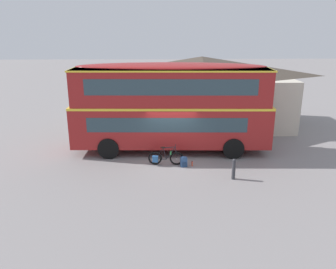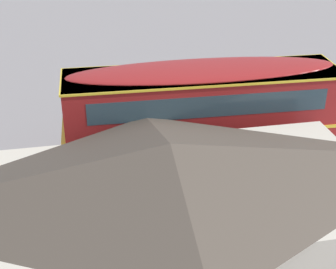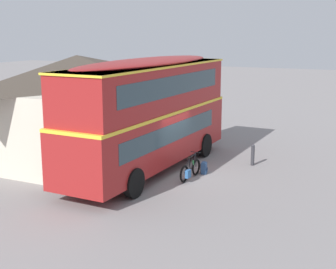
% 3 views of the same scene
% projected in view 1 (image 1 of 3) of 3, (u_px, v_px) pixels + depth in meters
% --- Properties ---
extents(ground_plane, '(120.00, 120.00, 0.00)m').
position_uv_depth(ground_plane, '(171.00, 160.00, 17.20)').
color(ground_plane, gray).
extents(double_decker_bus, '(10.54, 2.96, 4.79)m').
position_uv_depth(double_decker_bus, '(171.00, 104.00, 17.80)').
color(double_decker_bus, black).
rests_on(double_decker_bus, ground).
extents(touring_bicycle, '(1.75, 0.46, 1.01)m').
position_uv_depth(touring_bicycle, '(164.00, 158.00, 16.53)').
color(touring_bicycle, black).
rests_on(touring_bicycle, ground).
extents(backpack_on_ground, '(0.35, 0.32, 0.53)m').
position_uv_depth(backpack_on_ground, '(184.00, 161.00, 16.35)').
color(backpack_on_ground, '#2D4C7A').
rests_on(backpack_on_ground, ground).
extents(water_bottle_red_squeeze, '(0.07, 0.07, 0.26)m').
position_uv_depth(water_bottle_red_squeeze, '(192.00, 164.00, 16.46)').
color(water_bottle_red_squeeze, '#D84C33').
rests_on(water_bottle_red_squeeze, ground).
extents(pub_building, '(12.11, 6.35, 4.70)m').
position_uv_depth(pub_building, '(201.00, 91.00, 22.97)').
color(pub_building, beige).
rests_on(pub_building, ground).
extents(kerb_bollard, '(0.16, 0.16, 0.97)m').
position_uv_depth(kerb_bollard, '(234.00, 169.00, 14.92)').
color(kerb_bollard, '#333338').
rests_on(kerb_bollard, ground).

